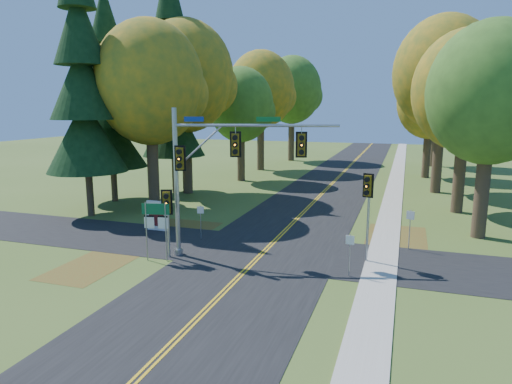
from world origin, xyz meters
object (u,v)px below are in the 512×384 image
(traffic_mast, at_px, (216,163))
(route_sign_cluster, at_px, (156,220))
(info_kiosk, at_px, (157,216))
(east_signal_pole, at_px, (368,196))

(traffic_mast, bearing_deg, route_sign_cluster, -162.68)
(traffic_mast, relative_size, info_kiosk, 4.34)
(east_signal_pole, relative_size, route_sign_cluster, 1.49)
(route_sign_cluster, relative_size, info_kiosk, 1.61)
(east_signal_pole, distance_m, info_kiosk, 13.61)
(east_signal_pole, relative_size, info_kiosk, 2.40)
(traffic_mast, distance_m, info_kiosk, 7.78)
(info_kiosk, bearing_deg, route_sign_cluster, -59.02)
(route_sign_cluster, distance_m, info_kiosk, 6.08)
(traffic_mast, height_order, info_kiosk, traffic_mast)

